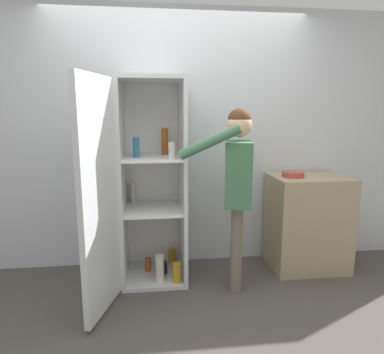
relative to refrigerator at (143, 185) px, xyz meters
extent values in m
plane|color=#4C4742|center=(0.35, -0.54, -0.91)|extent=(12.00, 12.00, 0.00)
cube|color=silver|center=(0.35, 0.44, 0.37)|extent=(7.00, 0.06, 2.55)
cube|color=silver|center=(0.09, 0.08, -0.89)|extent=(0.58, 0.61, 0.04)
cube|color=silver|center=(0.09, 0.08, 0.92)|extent=(0.58, 0.61, 0.04)
cube|color=white|center=(0.09, 0.37, 0.02)|extent=(0.58, 0.03, 1.78)
cube|color=silver|center=(-0.19, 0.08, 0.02)|extent=(0.03, 0.61, 1.78)
cube|color=silver|center=(0.36, 0.08, 0.02)|extent=(0.04, 0.61, 1.78)
cube|color=white|center=(0.09, 0.08, -0.24)|extent=(0.51, 0.54, 0.02)
cube|color=white|center=(0.09, 0.08, 0.24)|extent=(0.51, 0.54, 0.02)
cube|color=silver|center=(-0.31, -0.49, 0.02)|extent=(0.21, 0.57, 1.78)
cylinder|color=#9E4C19|center=(0.21, 0.21, 0.37)|extent=(0.06, 0.06, 0.25)
cylinder|color=#B78C1E|center=(0.27, 0.28, -0.80)|extent=(0.07, 0.07, 0.14)
cylinder|color=teal|center=(-0.05, 0.03, 0.34)|extent=(0.06, 0.06, 0.18)
cylinder|color=#9E4C19|center=(0.03, 0.12, -0.81)|extent=(0.06, 0.06, 0.13)
cylinder|color=beige|center=(0.25, -0.13, 0.32)|extent=(0.05, 0.05, 0.15)
cylinder|color=#B78C1E|center=(0.29, -0.14, -0.78)|extent=(0.08, 0.08, 0.18)
cylinder|color=beige|center=(-0.11, 0.30, -0.13)|extent=(0.05, 0.05, 0.20)
cylinder|color=beige|center=(0.13, -0.10, -0.75)|extent=(0.08, 0.08, 0.25)
cylinder|color=black|center=(0.17, 0.05, -0.82)|extent=(0.07, 0.07, 0.11)
cylinder|color=#726656|center=(0.79, -0.29, -0.52)|extent=(0.10, 0.10, 0.77)
cylinder|color=#726656|center=(0.83, -0.13, -0.52)|extent=(0.10, 0.10, 0.77)
cube|color=#3F724C|center=(0.81, -0.21, 0.13)|extent=(0.30, 0.43, 0.54)
sphere|color=#DBAD89|center=(0.81, -0.21, 0.54)|extent=(0.21, 0.21, 0.21)
sphere|color=#4C2D19|center=(0.81, -0.21, 0.58)|extent=(0.19, 0.19, 0.19)
cylinder|color=#3F724C|center=(0.54, -0.37, 0.41)|extent=(0.50, 0.19, 0.29)
cylinder|color=#3F724C|center=(0.86, 0.01, 0.10)|extent=(0.08, 0.08, 0.51)
cube|color=tan|center=(1.62, 0.11, -0.44)|extent=(0.73, 0.55, 0.94)
cylinder|color=#B24738|center=(1.44, 0.10, 0.05)|extent=(0.21, 0.21, 0.05)
camera|label=1|loc=(0.08, -3.01, 0.63)|focal=32.00mm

